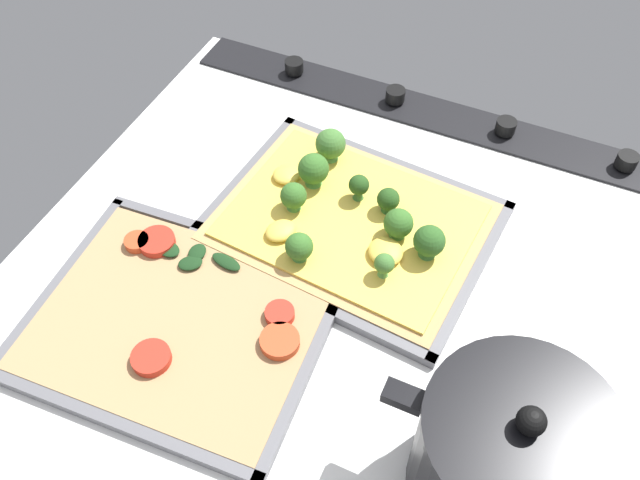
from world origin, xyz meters
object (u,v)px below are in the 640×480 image
(baking_tray_back, at_px, (178,324))
(cooking_pot, at_px, (508,460))
(broccoli_pizza, at_px, (350,216))
(veggie_pizza_back, at_px, (180,318))
(baking_tray_front, at_px, (350,227))

(baking_tray_back, xyz_separation_m, cooking_pot, (-0.36, 0.03, 0.07))
(broccoli_pizza, xyz_separation_m, cooking_pot, (-0.25, 0.24, 0.05))
(veggie_pizza_back, bearing_deg, baking_tray_back, 81.20)
(baking_tray_front, xyz_separation_m, veggie_pizza_back, (0.12, 0.20, 0.01))
(baking_tray_front, relative_size, baking_tray_back, 1.06)
(baking_tray_back, relative_size, cooking_pot, 1.42)
(baking_tray_back, height_order, veggie_pizza_back, veggie_pizza_back)
(veggie_pizza_back, bearing_deg, broccoli_pizza, -119.33)
(baking_tray_front, xyz_separation_m, baking_tray_back, (0.12, 0.21, 0.00))
(baking_tray_front, xyz_separation_m, broccoli_pizza, (0.00, -0.00, 0.02))
(cooking_pot, bearing_deg, baking_tray_back, -4.50)
(baking_tray_front, relative_size, cooking_pot, 1.51)
(baking_tray_back, bearing_deg, cooking_pot, 175.50)
(baking_tray_front, height_order, veggie_pizza_back, veggie_pizza_back)
(baking_tray_back, distance_m, veggie_pizza_back, 0.01)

